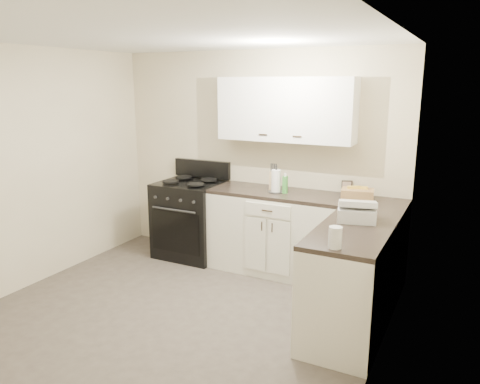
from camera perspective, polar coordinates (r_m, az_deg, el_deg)
The scene contains 20 objects.
floor at distance 4.52m, azimuth -8.22°, elevation -15.05°, with size 3.60×3.60×0.00m, color #473F38.
ceiling at distance 4.00m, azimuth -9.45°, elevation 18.33°, with size 3.60×3.60×0.00m, color white.
wall_back at distance 5.62m, azimuth 1.97°, elevation 4.19°, with size 3.60×3.60×0.00m, color beige.
wall_right at distance 3.39m, azimuth 16.82°, elevation -2.45°, with size 3.60×3.60×0.00m, color beige.
wall_left at distance 5.33m, azimuth -24.76°, elevation 2.47°, with size 3.60×3.60×0.00m, color beige.
base_cabinets_back at distance 5.37m, azimuth 4.67°, elevation -5.06°, with size 1.55×0.60×0.90m, color silver.
base_cabinets_right at distance 4.49m, azimuth 14.35°, elevation -9.21°, with size 0.60×1.90×0.90m, color silver.
countertop_back at distance 5.24m, azimuth 4.76°, elevation -0.18°, with size 1.55×0.60×0.04m, color black.
countertop_right at distance 4.34m, azimuth 14.70°, elevation -3.45°, with size 0.60×1.90×0.04m, color black.
upper_cabinets at distance 5.25m, azimuth 5.59°, elevation 9.98°, with size 1.55×0.30×0.70m, color white.
stove at distance 5.87m, azimuth -6.01°, elevation -3.40°, with size 0.78×0.67×0.95m, color black.
knife_block at distance 5.33m, azimuth 4.10°, elevation 1.41°, with size 0.09×0.08×0.21m, color #D0B680.
paper_towel at distance 5.18m, azimuth 4.41°, elevation 1.33°, with size 0.10×0.10×0.25m, color white.
soap_bottle at distance 5.16m, azimuth 5.51°, elevation 0.89°, with size 0.06×0.06×0.19m, color green.
picture_frame at distance 5.25m, azimuth 12.90°, elevation 0.59°, with size 0.12×0.02×0.15m, color black.
wicker_basket at distance 5.02m, azimuth 14.13°, elevation -0.28°, with size 0.33×0.22×0.11m, color #A7794F.
countertop_grill at distance 4.27m, azimuth 14.02°, elevation -2.57°, with size 0.33×0.30×0.12m, color silver.
glass_jar at distance 3.52m, azimuth 11.53°, elevation -5.45°, with size 0.10×0.10×0.16m, color silver.
oven_mitt_near at distance 4.17m, azimuth 8.74°, elevation -9.77°, with size 0.02×0.13×0.22m, color black.
oven_mitt_far at distance 4.21m, azimuth 8.74°, elevation -10.72°, with size 0.02×0.16×0.28m, color black.
Camera 1 is at (2.34, -3.23, 2.13)m, focal length 35.00 mm.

